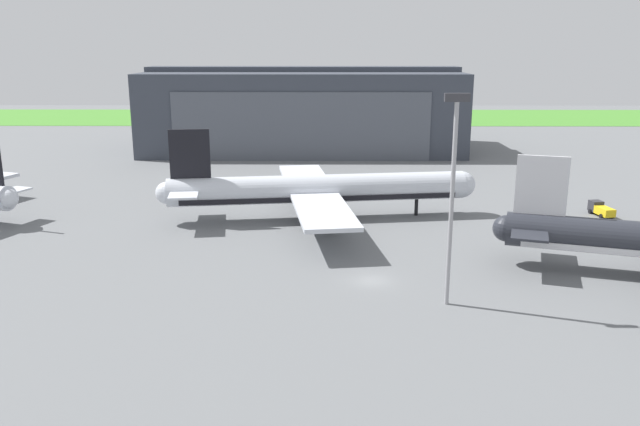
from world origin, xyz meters
The scene contains 6 objects.
ground_plane centered at (0.00, 0.00, 0.00)m, with size 440.00×440.00×0.00m, color slate.
grass_field_strip centered at (0.00, 171.11, 0.04)m, with size 440.00×56.00×0.08m, color #478A2F.
maintenance_hangar centered at (-10.63, 94.99, 9.83)m, with size 76.97×35.42×20.58m.
airliner_far_left centered at (-6.13, 26.67, 4.49)m, with size 48.02×42.95×13.89m.
fuel_bowser centered at (37.51, 28.80, 1.01)m, with size 2.73×5.21×2.01m.
apron_light_mast centered at (7.21, -6.58, 12.24)m, with size 2.40×0.50×21.15m.
Camera 1 is at (-5.16, -67.28, 25.36)m, focal length 35.91 mm.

